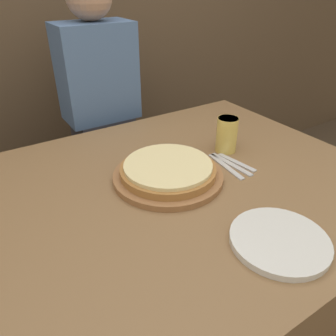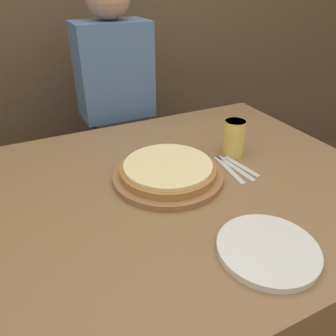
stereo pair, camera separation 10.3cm
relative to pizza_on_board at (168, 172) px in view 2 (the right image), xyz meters
name	(u,v)px [view 2 (the right image)]	position (x,y,z in m)	size (l,w,h in m)	color
ground_plane	(164,335)	(-0.04, -0.04, -0.78)	(12.00, 12.00, 0.00)	#473828
dining_table	(163,273)	(-0.04, -0.04, -0.40)	(1.40, 1.05, 0.76)	olive
pizza_on_board	(168,172)	(0.00, 0.00, 0.00)	(0.35, 0.35, 0.06)	#99663D
beer_glass	(234,136)	(0.29, 0.05, 0.04)	(0.08, 0.08, 0.13)	#E5C65B
dinner_plate	(268,249)	(0.07, -0.39, -0.02)	(0.24, 0.24, 0.02)	silver
fork	(229,170)	(0.21, -0.04, -0.02)	(0.04, 0.19, 0.00)	silver
dinner_knife	(235,168)	(0.23, -0.04, -0.02)	(0.03, 0.19, 0.00)	silver
spoon	(241,166)	(0.26, -0.04, -0.02)	(0.04, 0.16, 0.00)	silver
diner_person	(118,128)	(0.05, 0.66, -0.12)	(0.33, 0.20, 1.35)	#33333D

